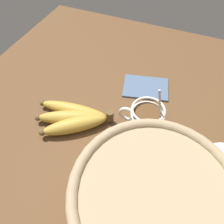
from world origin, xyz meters
The scene contains 5 objects.
table centered at (0.00, 0.00, 1.47)cm, with size 109.75×109.75×2.94cm.
coffee_mug centered at (-3.52, -2.00, 6.73)cm, with size 12.07×8.69×16.15cm.
banana_bunch centered at (15.31, 3.06, 4.92)cm, with size 22.05×14.56×4.35cm.
woven_basket centered at (-10.31, 19.65, 12.21)cm, with size 27.34×27.34×17.65cm.
napkin centered at (0.70, -17.37, 3.24)cm, with size 16.01×12.92×0.60cm.
Camera 1 is at (-8.21, 32.19, 52.85)cm, focal length 35.00 mm.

